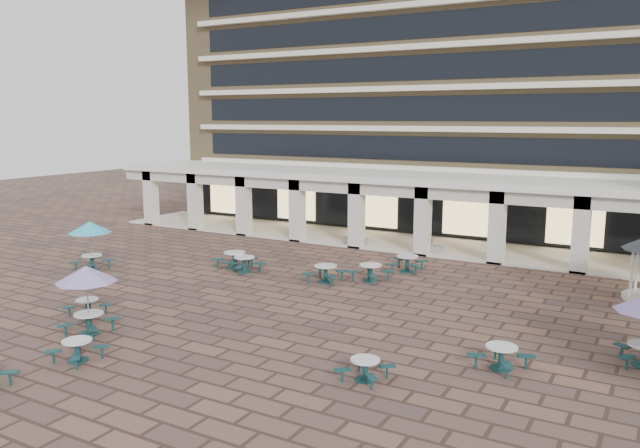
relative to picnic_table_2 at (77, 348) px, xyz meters
The scene contains 16 objects.
ground 8.50m from the picnic_table_2, 76.30° to the left, with size 120.00×120.00×0.00m, color brown.
apartment_building 35.90m from the picnic_table_2, 86.59° to the left, with size 40.00×15.50×25.20m.
retail_arcade 23.28m from the picnic_table_2, 85.01° to the left, with size 42.00×6.60×4.40m.
picnic_table_2 is the anchor object (origin of this frame).
picnic_table_3 9.36m from the picnic_table_2, 20.24° to the left, with size 1.58×1.58×0.68m.
picnic_table_4 13.10m from the picnic_table_2, 137.44° to the left, with size 2.18×2.18×2.52m.
picnic_table_5 4.95m from the picnic_table_2, 136.30° to the left, with size 1.54×1.54×0.67m.
picnic_table_6 3.15m from the picnic_table_2, 131.83° to the left, with size 2.20×2.20×2.54m.
picnic_table_7 13.61m from the picnic_table_2, 26.88° to the left, with size 2.01×2.01×0.75m.
picnic_table_8 12.50m from the picnic_table_2, 100.88° to the left, with size 2.21×2.21×0.80m.
picnic_table_9 17.17m from the picnic_table_2, 73.52° to the left, with size 2.03×2.03×0.84m.
picnic_table_10 12.78m from the picnic_table_2, 79.94° to the left, with size 1.93×1.93×0.83m.
picnic_table_12 13.17m from the picnic_table_2, 104.62° to the left, with size 2.09×2.09×0.86m.
picnic_table_13 14.42m from the picnic_table_2, 73.83° to the left, with size 2.10×2.10×0.82m.
planter_left 21.15m from the picnic_table_2, 91.04° to the left, with size 1.50×0.63×1.18m.
planter_right 21.61m from the picnic_table_2, 78.21° to the left, with size 1.50×0.60×1.14m.
Camera 1 is at (14.34, -21.10, 7.83)m, focal length 35.00 mm.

